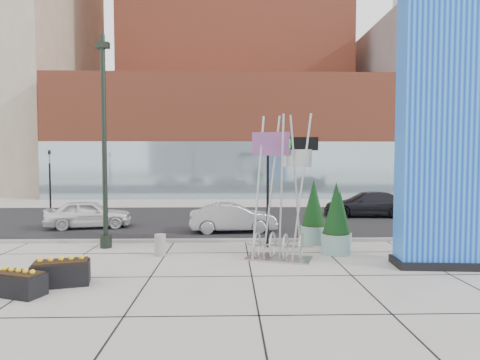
{
  "coord_description": "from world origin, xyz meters",
  "views": [
    {
      "loc": [
        0.36,
        -12.73,
        3.49
      ],
      "look_at": [
        0.73,
        2.0,
        2.72
      ],
      "focal_mm": 30.0,
      "sensor_mm": 36.0,
      "label": 1
    }
  ],
  "objects_px": {
    "public_art_sculpture": "(279,222)",
    "car_silver_mid": "(233,218)",
    "concrete_bollard": "(160,245)",
    "lamp_post": "(105,162)",
    "car_white_west": "(89,214)",
    "blue_pylon": "(440,132)",
    "overhead_street_sign": "(287,153)"
  },
  "relations": [
    {
      "from": "public_art_sculpture",
      "to": "car_silver_mid",
      "type": "bearing_deg",
      "value": 125.16
    },
    {
      "from": "car_silver_mid",
      "to": "concrete_bollard",
      "type": "bearing_deg",
      "value": 145.79
    },
    {
      "from": "lamp_post",
      "to": "car_silver_mid",
      "type": "distance_m",
      "value": 6.56
    },
    {
      "from": "car_white_west",
      "to": "car_silver_mid",
      "type": "xyz_separation_m",
      "value": [
        7.27,
        -1.3,
        -0.03
      ]
    },
    {
      "from": "public_art_sculpture",
      "to": "lamp_post",
      "type": "bearing_deg",
      "value": -178.38
    },
    {
      "from": "public_art_sculpture",
      "to": "car_white_west",
      "type": "xyz_separation_m",
      "value": [
        -8.85,
        6.52,
        -0.61
      ]
    },
    {
      "from": "blue_pylon",
      "to": "overhead_street_sign",
      "type": "bearing_deg",
      "value": 150.71
    },
    {
      "from": "car_silver_mid",
      "to": "blue_pylon",
      "type": "bearing_deg",
      "value": -137.96
    },
    {
      "from": "concrete_bollard",
      "to": "overhead_street_sign",
      "type": "relative_size",
      "value": 0.18
    },
    {
      "from": "lamp_post",
      "to": "car_silver_mid",
      "type": "height_order",
      "value": "lamp_post"
    },
    {
      "from": "lamp_post",
      "to": "concrete_bollard",
      "type": "xyz_separation_m",
      "value": [
        2.37,
        -1.37,
        -2.99
      ]
    },
    {
      "from": "lamp_post",
      "to": "public_art_sculpture",
      "type": "bearing_deg",
      "value": -16.7
    },
    {
      "from": "blue_pylon",
      "to": "car_white_west",
      "type": "xyz_separation_m",
      "value": [
        -13.83,
        7.59,
        -3.64
      ]
    },
    {
      "from": "blue_pylon",
      "to": "lamp_post",
      "type": "bearing_deg",
      "value": 169.6
    },
    {
      "from": "lamp_post",
      "to": "car_silver_mid",
      "type": "relative_size",
      "value": 2.02
    },
    {
      "from": "blue_pylon",
      "to": "concrete_bollard",
      "type": "relative_size",
      "value": 11.59
    },
    {
      "from": "car_white_west",
      "to": "concrete_bollard",
      "type": "bearing_deg",
      "value": -153.49
    },
    {
      "from": "public_art_sculpture",
      "to": "concrete_bollard",
      "type": "distance_m",
      "value": 4.38
    },
    {
      "from": "concrete_bollard",
      "to": "public_art_sculpture",
      "type": "bearing_deg",
      "value": -8.26
    },
    {
      "from": "lamp_post",
      "to": "public_art_sculpture",
      "type": "xyz_separation_m",
      "value": [
        6.6,
        -1.98,
        -2.06
      ]
    },
    {
      "from": "concrete_bollard",
      "to": "lamp_post",
      "type": "bearing_deg",
      "value": 149.99
    },
    {
      "from": "blue_pylon",
      "to": "overhead_street_sign",
      "type": "distance_m",
      "value": 5.42
    },
    {
      "from": "car_silver_mid",
      "to": "car_white_west",
      "type": "bearing_deg",
      "value": 75.64
    },
    {
      "from": "lamp_post",
      "to": "overhead_street_sign",
      "type": "distance_m",
      "value": 7.12
    },
    {
      "from": "overhead_street_sign",
      "to": "car_white_west",
      "type": "relative_size",
      "value": 1.05
    },
    {
      "from": "concrete_bollard",
      "to": "overhead_street_sign",
      "type": "bearing_deg",
      "value": 15.28
    },
    {
      "from": "concrete_bollard",
      "to": "overhead_street_sign",
      "type": "xyz_separation_m",
      "value": [
        4.74,
        1.3,
        3.33
      ]
    },
    {
      "from": "blue_pylon",
      "to": "overhead_street_sign",
      "type": "height_order",
      "value": "blue_pylon"
    },
    {
      "from": "lamp_post",
      "to": "public_art_sculpture",
      "type": "relative_size",
      "value": 1.65
    },
    {
      "from": "blue_pylon",
      "to": "lamp_post",
      "type": "height_order",
      "value": "blue_pylon"
    },
    {
      "from": "concrete_bollard",
      "to": "car_silver_mid",
      "type": "bearing_deg",
      "value": 59.98
    },
    {
      "from": "overhead_street_sign",
      "to": "car_white_west",
      "type": "distance_m",
      "value": 10.85
    }
  ]
}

